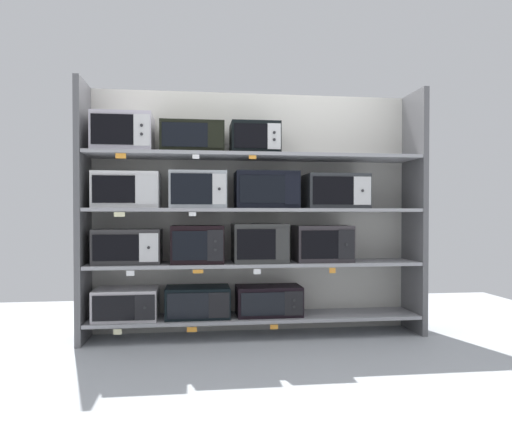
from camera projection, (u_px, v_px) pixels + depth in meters
ground at (274, 374)px, 3.27m from camera, size 6.90×6.00×0.02m
back_panel at (253, 212)px, 4.48m from camera, size 3.10×0.04×2.20m
upright_left at (83, 212)px, 4.05m from camera, size 0.05×0.45×2.20m
upright_right at (415, 212)px, 4.42m from camera, size 0.05×0.45×2.20m
shelf_0 at (256, 317)px, 4.25m from camera, size 2.90×0.45×0.03m
microwave_0 at (126, 304)px, 4.11m from camera, size 0.53×0.41×0.26m
microwave_1 at (198, 302)px, 4.18m from camera, size 0.55×0.36×0.27m
microwave_2 at (269, 301)px, 4.26m from camera, size 0.57×0.34×0.26m
price_tag_0 at (118, 332)px, 3.88m from camera, size 0.07×0.00×0.04m
price_tag_1 at (192, 330)px, 3.96m from camera, size 0.08×0.00×0.04m
price_tag_2 at (274, 327)px, 4.04m from camera, size 0.07×0.00×0.04m
shelf_1 at (256, 264)px, 4.25m from camera, size 2.90×0.45×0.03m
microwave_3 at (128, 246)px, 4.10m from camera, size 0.56×0.37×0.30m
microwave_4 at (197, 244)px, 4.17m from camera, size 0.45×0.41×0.33m
microwave_5 at (259, 243)px, 4.24m from camera, size 0.47×0.43×0.34m
microwave_6 at (322, 243)px, 4.31m from camera, size 0.50×0.38×0.32m
price_tag_3 at (130, 273)px, 3.89m from camera, size 0.06×0.00×0.04m
price_tag_4 at (198, 272)px, 3.96m from camera, size 0.09×0.00×0.03m
price_tag_5 at (257, 272)px, 4.02m from camera, size 0.06×0.00×0.05m
price_tag_6 at (332, 270)px, 4.10m from camera, size 0.05×0.00×0.05m
shelf_2 at (256, 210)px, 4.24m from camera, size 2.90×0.45×0.03m
microwave_7 at (127, 190)px, 4.09m from camera, size 0.55×0.36×0.31m
microwave_8 at (198, 190)px, 4.17m from camera, size 0.48×0.44×0.32m
microwave_9 at (266, 190)px, 4.24m from camera, size 0.55×0.37×0.32m
microwave_10 at (335, 192)px, 4.32m from camera, size 0.55×0.38×0.31m
price_tag_7 at (119, 214)px, 3.87m from camera, size 0.09×0.00×0.04m
price_tag_8 at (193, 214)px, 3.94m from camera, size 0.06×0.00×0.03m
shelf_3 at (256, 156)px, 4.23m from camera, size 2.90×0.45×0.03m
microwave_11 at (123, 134)px, 4.08m from camera, size 0.50×0.42×0.32m
microwave_12 at (192, 138)px, 4.15m from camera, size 0.54×0.39×0.26m
microwave_13 at (255, 139)px, 4.22m from camera, size 0.42×0.36×0.27m
price_tag_9 at (121, 156)px, 3.86m from camera, size 0.08×0.00×0.04m
price_tag_10 at (196, 157)px, 3.94m from camera, size 0.06×0.00×0.04m
price_tag_11 at (253, 157)px, 4.00m from camera, size 0.06×0.00×0.03m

